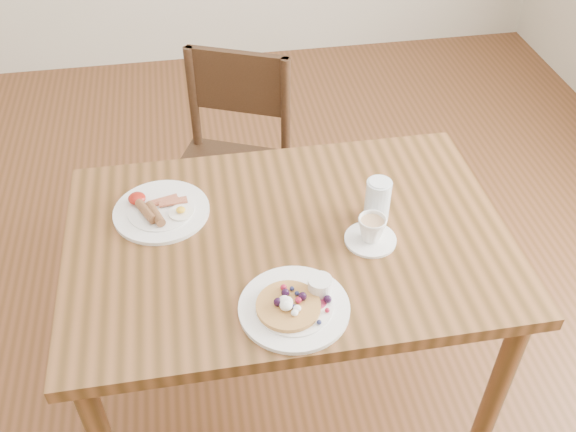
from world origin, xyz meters
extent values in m
plane|color=#563318|center=(0.00, 0.00, 0.00)|extent=(5.00, 5.00, 0.00)
cube|color=brown|center=(0.00, 0.00, 0.73)|extent=(1.20, 0.80, 0.04)
cylinder|color=brown|center=(0.54, -0.34, 0.35)|extent=(0.06, 0.06, 0.71)
cylinder|color=brown|center=(0.54, 0.34, 0.35)|extent=(0.06, 0.06, 0.71)
cylinder|color=brown|center=(-0.54, 0.34, 0.35)|extent=(0.06, 0.06, 0.71)
cube|color=#361F13|center=(-0.12, 0.65, 0.45)|extent=(0.55, 0.55, 0.04)
cylinder|color=#361F13|center=(-0.35, 0.56, 0.21)|extent=(0.04, 0.04, 0.43)
cylinder|color=#361F13|center=(-0.02, 0.41, 0.21)|extent=(0.04, 0.04, 0.43)
cylinder|color=#361F13|center=(-0.21, 0.89, 0.21)|extent=(0.04, 0.04, 0.43)
cylinder|color=#361F13|center=(0.12, 0.74, 0.21)|extent=(0.04, 0.04, 0.43)
cylinder|color=#361F13|center=(0.12, 0.74, 0.67)|extent=(0.04, 0.04, 0.43)
cylinder|color=#361F13|center=(-0.21, 0.89, 0.67)|extent=(0.04, 0.04, 0.43)
cube|color=#361F13|center=(-0.04, 0.82, 0.76)|extent=(0.36, 0.18, 0.24)
cylinder|color=white|center=(-0.03, -0.26, 0.76)|extent=(0.27, 0.27, 0.01)
cylinder|color=white|center=(-0.03, -0.26, 0.76)|extent=(0.19, 0.19, 0.01)
cylinder|color=#B22D59|center=(0.02, -0.25, 0.77)|extent=(0.07, 0.07, 0.00)
cylinder|color=#C68C47|center=(-0.04, -0.27, 0.77)|extent=(0.16, 0.16, 0.01)
ellipsoid|color=white|center=(-0.05, -0.27, 0.79)|extent=(0.03, 0.03, 0.02)
ellipsoid|color=white|center=(-0.03, -0.30, 0.79)|extent=(0.02, 0.02, 0.01)
cylinder|color=white|center=(0.04, -0.23, 0.79)|extent=(0.06, 0.06, 0.04)
cylinder|color=#591E07|center=(0.04, -0.23, 0.80)|extent=(0.05, 0.05, 0.00)
sphere|color=black|center=(-0.01, -0.25, 0.79)|extent=(0.02, 0.02, 0.02)
sphere|color=#1E234C|center=(-0.01, -0.23, 0.78)|extent=(0.01, 0.01, 0.01)
sphere|color=#1E234C|center=(-0.02, -0.22, 0.78)|extent=(0.01, 0.01, 0.01)
sphere|color=#B21938|center=(-0.04, -0.23, 0.79)|extent=(0.02, 0.02, 0.02)
sphere|color=black|center=(-0.06, -0.23, 0.79)|extent=(0.02, 0.02, 0.02)
sphere|color=#1E234C|center=(-0.07, -0.25, 0.78)|extent=(0.01, 0.01, 0.01)
sphere|color=black|center=(-0.05, -0.26, 0.79)|extent=(0.02, 0.02, 0.02)
sphere|color=#1E234C|center=(-0.04, -0.28, 0.78)|extent=(0.01, 0.01, 0.01)
sphere|color=#1E234C|center=(-0.02, -0.28, 0.78)|extent=(0.01, 0.01, 0.01)
sphere|color=#B21938|center=(-0.02, -0.26, 0.79)|extent=(0.02, 0.02, 0.02)
sphere|color=#1E234C|center=(0.04, -0.31, 0.77)|extent=(0.01, 0.01, 0.01)
sphere|color=#B21938|center=(0.05, -0.27, 0.77)|extent=(0.01, 0.01, 0.01)
sphere|color=black|center=(0.04, -0.23, 0.78)|extent=(0.02, 0.02, 0.02)
sphere|color=#1E234C|center=(0.02, -0.20, 0.77)|extent=(0.01, 0.01, 0.01)
cylinder|color=white|center=(-0.34, 0.15, 0.76)|extent=(0.27, 0.27, 0.01)
cylinder|color=white|center=(-0.34, 0.15, 0.76)|extent=(0.19, 0.19, 0.01)
cylinder|color=brown|center=(-0.38, 0.13, 0.78)|extent=(0.06, 0.10, 0.03)
cylinder|color=brown|center=(-0.35, 0.12, 0.78)|extent=(0.06, 0.10, 0.03)
cube|color=maroon|center=(-0.33, 0.18, 0.77)|extent=(0.08, 0.04, 0.01)
cube|color=maroon|center=(-0.30, 0.17, 0.77)|extent=(0.08, 0.03, 0.01)
cylinder|color=white|center=(-0.28, 0.12, 0.77)|extent=(0.07, 0.07, 0.00)
ellipsoid|color=yellow|center=(-0.28, 0.12, 0.78)|extent=(0.03, 0.03, 0.01)
ellipsoid|color=#A5190F|center=(-0.40, 0.19, 0.78)|extent=(0.05, 0.05, 0.03)
cylinder|color=white|center=(0.21, -0.06, 0.75)|extent=(0.14, 0.14, 0.01)
imported|color=white|center=(0.21, -0.06, 0.79)|extent=(0.08, 0.08, 0.07)
cylinder|color=tan|center=(0.21, -0.06, 0.82)|extent=(0.07, 0.07, 0.00)
cylinder|color=silver|center=(0.25, 0.03, 0.81)|extent=(0.07, 0.07, 0.12)
camera|label=1|loc=(-0.21, -1.25, 1.95)|focal=40.00mm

